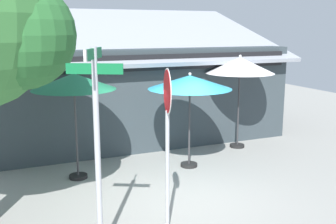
# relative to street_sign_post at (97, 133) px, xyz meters

# --- Properties ---
(ground_plane) EXTENTS (28.00, 28.00, 0.10)m
(ground_plane) POSITION_rel_street_sign_post_xyz_m (2.17, 1.56, -2.04)
(ground_plane) COLOR gray
(cafe_building) EXTENTS (9.68, 5.57, 4.29)m
(cafe_building) POSITION_rel_street_sign_post_xyz_m (2.79, 7.23, -0.41)
(cafe_building) COLOR #333D42
(cafe_building) RESTS_ON ground
(street_sign_post) EXTENTS (0.77, 0.82, 3.28)m
(street_sign_post) POSITION_rel_street_sign_post_xyz_m (0.00, 0.00, 0.00)
(street_sign_post) COLOR #A8AAB2
(street_sign_post) RESTS_ON ground
(stop_sign) EXTENTS (0.20, 0.77, 2.90)m
(stop_sign) POSITION_rel_street_sign_post_xyz_m (1.30, 0.32, 0.04)
(stop_sign) COLOR #A8AAB2
(stop_sign) RESTS_ON ground
(patio_umbrella_forest_green_left) EXTENTS (1.95, 1.95, 2.61)m
(patio_umbrella_forest_green_left) POSITION_rel_street_sign_post_xyz_m (0.30, 3.48, 0.33)
(patio_umbrella_forest_green_left) COLOR black
(patio_umbrella_forest_green_left) RESTS_ON ground
(patio_umbrella_teal_center) EXTENTS (2.13, 2.13, 2.47)m
(patio_umbrella_teal_center) POSITION_rel_street_sign_post_xyz_m (3.14, 3.19, 0.21)
(patio_umbrella_teal_center) COLOR black
(patio_umbrella_teal_center) RESTS_ON ground
(patio_umbrella_ivory_right) EXTENTS (2.03, 2.03, 2.80)m
(patio_umbrella_ivory_right) POSITION_rel_street_sign_post_xyz_m (5.27, 4.20, 0.48)
(patio_umbrella_ivory_right) COLOR black
(patio_umbrella_ivory_right) RESTS_ON ground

